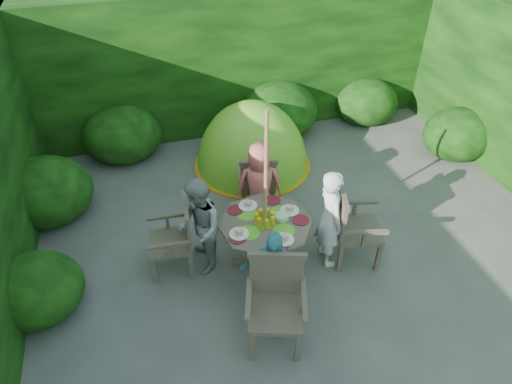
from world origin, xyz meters
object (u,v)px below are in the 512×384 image
object	(u,v)px
patio_table	(265,229)
parasol_pole	(266,195)
garden_chair_back	(258,182)
garden_chair_front	(276,301)
child_front	(272,275)
dome_tent	(252,165)
garden_chair_right	(352,225)
child_right	(330,218)
garden_chair_left	(176,237)
child_left	(199,227)
child_back	(259,186)

from	to	relation	value
patio_table	parasol_pole	world-z (taller)	parasol_pole
garden_chair_back	garden_chair_front	world-z (taller)	garden_chair_front
child_front	dome_tent	size ratio (longest dim) A/B	0.55
garden_chair_right	child_front	bearing A→B (deg)	129.37
patio_table	child_right	size ratio (longest dim) A/B	1.01
garden_chair_right	garden_chair_left	distance (m)	2.18
parasol_pole	child_left	size ratio (longest dim) A/B	1.67
garden_chair_left	garden_chair_front	bearing A→B (deg)	37.48
patio_table	child_left	distance (m)	0.81
dome_tent	garden_chair_back	bearing A→B (deg)	-92.21
patio_table	child_front	size ratio (longest dim) A/B	1.12
garden_chair_front	child_front	bearing A→B (deg)	98.62
garden_chair_left	child_right	size ratio (longest dim) A/B	0.70
child_right	child_left	size ratio (longest dim) A/B	1.04
parasol_pole	garden_chair_right	size ratio (longest dim) A/B	2.11
parasol_pole	garden_chair_front	size ratio (longest dim) A/B	2.14
parasol_pole	child_front	world-z (taller)	parasol_pole
child_right	dome_tent	bearing A→B (deg)	8.71
garden_chair_back	dome_tent	world-z (taller)	dome_tent
patio_table	parasol_pole	xyz separation A→B (m)	(-0.00, -0.00, 0.53)
parasol_pole	garden_chair_back	world-z (taller)	parasol_pole
garden_chair_left	child_right	xyz separation A→B (m)	(1.85, -0.39, 0.18)
parasol_pole	garden_chair_back	size ratio (longest dim) A/B	2.45
garden_chair_back	child_left	xyz separation A→B (m)	(-1.00, -0.92, 0.18)
child_back	child_front	world-z (taller)	child_back
garden_chair_back	child_back	bearing A→B (deg)	90.85
garden_chair_left	child_left	xyz separation A→B (m)	(0.29, -0.07, 0.15)
patio_table	garden_chair_front	xyz separation A→B (m)	(-0.21, -1.07, -0.02)
garden_chair_back	garden_chair_front	distance (m)	2.19
patio_table	dome_tent	size ratio (longest dim) A/B	0.62
patio_table	garden_chair_right	xyz separation A→B (m)	(1.06, -0.21, -0.02)
garden_chair_back	patio_table	bearing A→B (deg)	90.93
child_back	dome_tent	size ratio (longest dim) A/B	0.57
garden_chair_back	dome_tent	distance (m)	1.24
patio_table	child_right	bearing A→B (deg)	-11.65
garden_chair_right	garden_chair_back	xyz separation A→B (m)	(-0.85, 1.29, -0.08)
parasol_pole	child_back	bearing A→B (deg)	78.42
garden_chair_front	child_back	bearing A→B (deg)	96.87
garden_chair_back	child_left	size ratio (longest dim) A/B	0.68
parasol_pole	garden_chair_front	bearing A→B (deg)	-101.04
garden_chair_left	patio_table	bearing A→B (deg)	81.79
garden_chair_right	dome_tent	distance (m)	2.55
garden_chair_front	child_left	bearing A→B (deg)	133.20
garden_chair_left	garden_chair_front	distance (m)	1.56
child_right	child_left	distance (m)	1.60
garden_chair_left	child_front	xyz separation A→B (m)	(0.91, -1.01, 0.11)
garden_chair_right	garden_chair_back	distance (m)	1.55
garden_chair_front	child_back	xyz separation A→B (m)	(0.37, 1.85, 0.09)
parasol_pole	child_front	distance (m)	0.93
child_right	child_back	size ratio (longest dim) A/B	1.07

